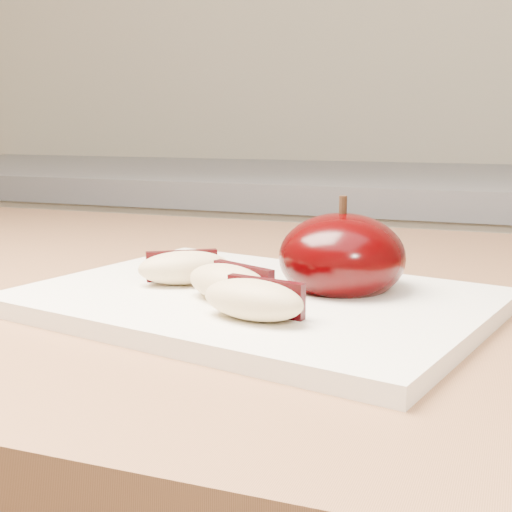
% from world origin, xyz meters
% --- Properties ---
extents(back_cabinet, '(2.40, 0.62, 0.94)m').
position_xyz_m(back_cabinet, '(0.00, 1.20, 0.47)').
color(back_cabinet, silver).
rests_on(back_cabinet, ground).
extents(cutting_board, '(0.34, 0.28, 0.01)m').
position_xyz_m(cutting_board, '(-0.08, 0.41, 0.91)').
color(cutting_board, white).
rests_on(cutting_board, island_counter).
extents(apple_half, '(0.09, 0.09, 0.07)m').
position_xyz_m(apple_half, '(-0.03, 0.44, 0.93)').
color(apple_half, black).
rests_on(apple_half, cutting_board).
extents(apple_wedge_a, '(0.07, 0.06, 0.02)m').
position_xyz_m(apple_wedge_a, '(-0.14, 0.41, 0.92)').
color(apple_wedge_a, tan).
rests_on(apple_wedge_a, cutting_board).
extents(apple_wedge_b, '(0.07, 0.06, 0.02)m').
position_xyz_m(apple_wedge_b, '(-0.09, 0.38, 0.92)').
color(apple_wedge_b, tan).
rests_on(apple_wedge_b, cutting_board).
extents(apple_wedge_c, '(0.07, 0.04, 0.02)m').
position_xyz_m(apple_wedge_c, '(-0.06, 0.35, 0.92)').
color(apple_wedge_c, tan).
rests_on(apple_wedge_c, cutting_board).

